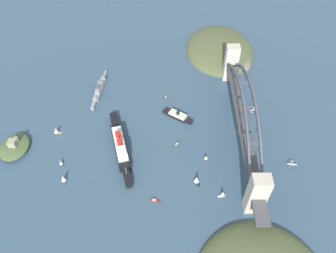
{
  "coord_description": "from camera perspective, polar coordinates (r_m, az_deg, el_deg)",
  "views": [
    {
      "loc": [
        -238.71,
        77.3,
        276.55
      ],
      "look_at": [
        0.0,
        79.21,
        8.0
      ],
      "focal_mm": 34.46,
      "sensor_mm": 36.0,
      "label": 1
    }
  ],
  "objects": [
    {
      "name": "seaplane_taxiing_near_bridge",
      "position": [
        398.28,
        14.86,
        2.8
      ],
      "size": [
        11.07,
        8.65,
        5.04
      ],
      "color": "#B7B7B2",
      "rests_on": "ground"
    },
    {
      "name": "small_boat_7",
      "position": [
        352.43,
        -18.44,
        -6.07
      ],
      "size": [
        5.16,
        6.78,
        7.09
      ],
      "color": "#234C8C",
      "rests_on": "ground"
    },
    {
      "name": "harbor_ferry_steamer",
      "position": [
        378.76,
        1.72,
        1.97
      ],
      "size": [
        26.54,
        36.68,
        7.91
      ],
      "color": "black",
      "rests_on": "ground"
    },
    {
      "name": "small_boat_3",
      "position": [
        403.19,
        -0.35,
        5.23
      ],
      "size": [
        9.15,
        2.37,
        2.5
      ],
      "color": "brown",
      "rests_on": "ground"
    },
    {
      "name": "small_boat_4",
      "position": [
        322.97,
        5.09,
        -9.32
      ],
      "size": [
        9.65,
        7.27,
        9.75
      ],
      "color": "black",
      "rests_on": "ground"
    },
    {
      "name": "harbor_arch_bridge",
      "position": [
        354.15,
        12.93,
        1.93
      ],
      "size": [
        248.95,
        16.41,
        59.95
      ],
      "color": "beige",
      "rests_on": "ground"
    },
    {
      "name": "fort_island_mid_harbor",
      "position": [
        384.02,
        -25.52,
        -3.21
      ],
      "size": [
        38.69,
        30.75,
        13.85
      ],
      "color": "#4C6038",
      "rests_on": "ground"
    },
    {
      "name": "small_boat_0",
      "position": [
        338.28,
        -18.05,
        -8.72
      ],
      "size": [
        8.56,
        6.61,
        10.48
      ],
      "color": "#234C8C",
      "rests_on": "ground"
    },
    {
      "name": "ground_plane",
      "position": [
        373.42,
        12.25,
        -0.89
      ],
      "size": [
        1400.0,
        1400.0,
        0.0
      ],
      "primitive_type": "plane",
      "color": "#385166"
    },
    {
      "name": "small_boat_1",
      "position": [
        340.99,
        6.74,
        -5.44
      ],
      "size": [
        7.15,
        4.25,
        6.66
      ],
      "color": "#B2231E",
      "rests_on": "ground"
    },
    {
      "name": "naval_cruiser",
      "position": [
        419.96,
        -12.05,
        6.49
      ],
      "size": [
        70.56,
        11.3,
        17.41
      ],
      "color": "gray",
      "rests_on": "ground"
    },
    {
      "name": "small_boat_6",
      "position": [
        314.58,
        -2.36,
        -12.94
      ],
      "size": [
        3.55,
        10.5,
        2.3
      ],
      "color": "#B2231E",
      "rests_on": "ground"
    },
    {
      "name": "ocean_liner",
      "position": [
        348.74,
        -8.47,
        -3.34
      ],
      "size": [
        98.46,
        34.65,
        18.78
      ],
      "color": "black",
      "rests_on": "ground"
    },
    {
      "name": "small_boat_5",
      "position": [
        318.48,
        9.64,
        -11.66
      ],
      "size": [
        5.28,
        7.82,
        8.51
      ],
      "color": "silver",
      "rests_on": "ground"
    },
    {
      "name": "small_boat_8",
      "position": [
        352.38,
        1.49,
        -3.19
      ],
      "size": [
        9.07,
        8.64,
        1.83
      ],
      "color": "#2D6B3D",
      "rests_on": "ground"
    },
    {
      "name": "seaplane_second_in_formation",
      "position": [
        358.38,
        21.05,
        -6.27
      ],
      "size": [
        7.67,
        9.65,
        4.85
      ],
      "color": "#B7B7B2",
      "rests_on": "ground"
    },
    {
      "name": "small_boat_2",
      "position": [
        381.26,
        -19.19,
        -0.67
      ],
      "size": [
        5.41,
        9.05,
        9.7
      ],
      "color": "gold",
      "rests_on": "ground"
    },
    {
      "name": "headland_east_shore",
      "position": [
        486.48,
        9.27,
        13.06
      ],
      "size": [
        125.25,
        97.01,
        28.5
      ],
      "color": "#515B38",
      "rests_on": "ground"
    }
  ]
}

